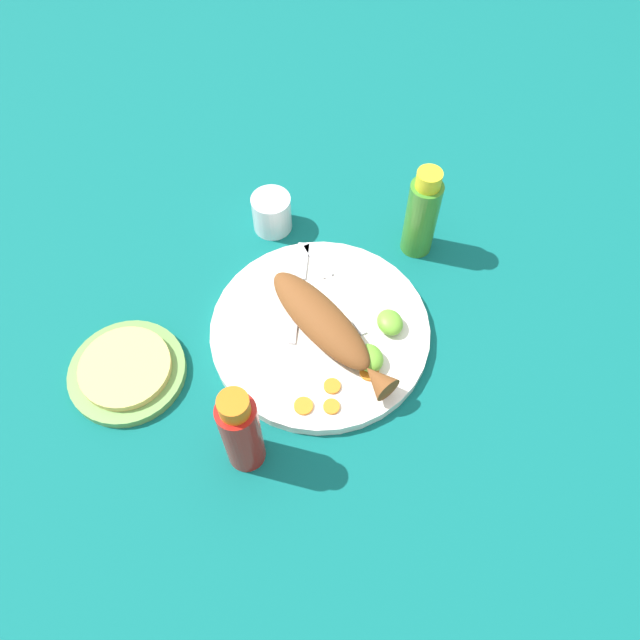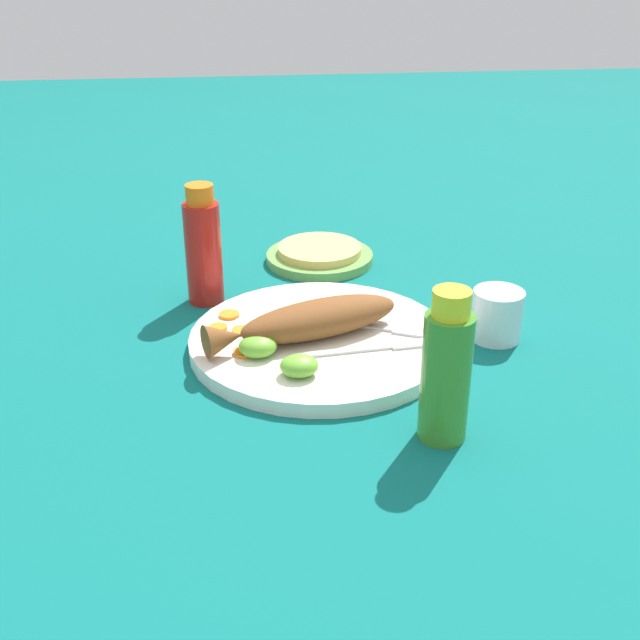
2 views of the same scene
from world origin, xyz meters
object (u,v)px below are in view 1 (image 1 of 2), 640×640
fried_fish (326,326)px  salt_cup (274,214)px  hot_sauce_bottle_green (422,215)px  fork_far (331,281)px  main_plate (320,330)px  fork_near (299,284)px  hot_sauce_bottle_red (241,432)px  tortilla_plate (128,372)px

fried_fish → salt_cup: bearing=-18.4°
hot_sauce_bottle_green → salt_cup: 0.24m
fork_far → salt_cup: 0.16m
fork_far → salt_cup: salt_cup is taller
main_plate → fork_near: size_ratio=1.85×
main_plate → salt_cup: salt_cup is taller
main_plate → fork_far: size_ratio=1.73×
main_plate → fork_far: 0.08m
hot_sauce_bottle_red → hot_sauce_bottle_green: hot_sauce_bottle_red is taller
fork_near → fork_far: 0.05m
fork_near → tortilla_plate: fork_near is taller
tortilla_plate → fork_far: bearing=-83.2°
salt_cup → fried_fish: bearing=-179.8°
fork_near → hot_sauce_bottle_red: size_ratio=1.04×
fork_far → hot_sauce_bottle_red: 0.30m
fried_fish → main_plate: bearing=0.0°
hot_sauce_bottle_green → tortilla_plate: (-0.07, 0.48, -0.07)m
salt_cup → fork_far: bearing=-165.0°
fork_near → fork_far: (-0.01, -0.05, 0.00)m
hot_sauce_bottle_red → tortilla_plate: 0.22m
tortilla_plate → fried_fish: bearing=-99.1°
main_plate → hot_sauce_bottle_green: hot_sauce_bottle_green is taller
tortilla_plate → hot_sauce_bottle_red: bearing=-144.4°
fried_fish → fork_far: bearing=-44.0°
fried_fish → fork_near: fried_fish is taller
fried_fish → hot_sauce_bottle_red: 0.21m
hot_sauce_bottle_red → hot_sauce_bottle_green: size_ratio=1.02×
hot_sauce_bottle_green → fork_near: bearing=95.0°
fork_far → hot_sauce_bottle_red: bearing=130.9°
main_plate → tortilla_plate: (0.03, 0.28, -0.00)m
main_plate → salt_cup: (0.22, -0.00, 0.02)m
fork_near → hot_sauce_bottle_red: hot_sauce_bottle_red is taller
fork_near → tortilla_plate: (-0.05, 0.28, -0.01)m
fork_near → salt_cup: size_ratio=2.69×
fried_fish → tortilla_plate: 0.29m
fork_near → fork_far: bearing=-79.0°
salt_cup → tortilla_plate: 0.34m
fried_fish → fork_near: 0.10m
main_plate → fork_far: fork_far is taller
fork_far → main_plate: bearing=142.2°
main_plate → fried_fish: 0.03m
fork_near → tortilla_plate: 0.28m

